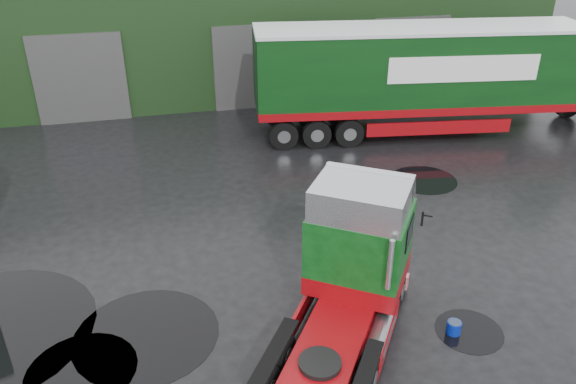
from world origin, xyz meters
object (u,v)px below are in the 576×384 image
(lorry_right, at_px, (417,81))
(hero_tractor, at_px, (341,286))
(wash_bucket, at_px, (454,328))
(warehouse, at_px, (234,19))

(lorry_right, bearing_deg, hero_tractor, -23.52)
(hero_tractor, distance_m, wash_bucket, 3.30)
(warehouse, relative_size, wash_bucket, 94.42)
(lorry_right, bearing_deg, warehouse, -143.07)
(hero_tractor, distance_m, lorry_right, 14.13)
(hero_tractor, bearing_deg, lorry_right, 92.68)
(warehouse, xyz_separation_m, hero_tractor, (-1.45, -23.00, -1.35))
(warehouse, bearing_deg, lorry_right, -61.39)
(hero_tractor, xyz_separation_m, wash_bucket, (2.86, -0.13, -1.65))
(warehouse, relative_size, lorry_right, 1.83)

